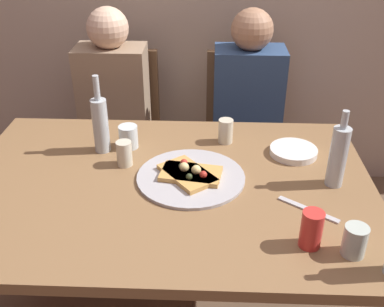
# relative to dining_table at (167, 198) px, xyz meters

# --- Properties ---
(dining_table) EXTENTS (1.52, 1.04, 0.72)m
(dining_table) POSITION_rel_dining_table_xyz_m (0.00, 0.00, 0.00)
(dining_table) COLOR olive
(dining_table) RESTS_ON ground_plane
(pizza_tray) EXTENTS (0.40, 0.40, 0.01)m
(pizza_tray) POSITION_rel_dining_table_xyz_m (0.09, 0.03, 0.07)
(pizza_tray) COLOR #ADADB2
(pizza_tray) RESTS_ON dining_table
(pizza_slice_last) EXTENTS (0.24, 0.16, 0.05)m
(pizza_slice_last) POSITION_rel_dining_table_xyz_m (0.09, 0.03, 0.09)
(pizza_slice_last) COLOR tan
(pizza_slice_last) RESTS_ON pizza_tray
(pizza_slice_extra) EXTENTS (0.24, 0.25, 0.05)m
(pizza_slice_extra) POSITION_rel_dining_table_xyz_m (0.07, 0.03, 0.09)
(pizza_slice_extra) COLOR tan
(pizza_slice_extra) RESTS_ON pizza_tray
(wine_bottle) EXTENTS (0.06, 0.06, 0.32)m
(wine_bottle) POSITION_rel_dining_table_xyz_m (-0.28, 0.23, 0.19)
(wine_bottle) COLOR #B2BCC1
(wine_bottle) RESTS_ON dining_table
(beer_bottle) EXTENTS (0.06, 0.06, 0.29)m
(beer_bottle) POSITION_rel_dining_table_xyz_m (0.61, 0.02, 0.19)
(beer_bottle) COLOR #B2BCC1
(beer_bottle) RESTS_ON dining_table
(tumbler_near) EXTENTS (0.06, 0.06, 0.10)m
(tumbler_near) POSITION_rel_dining_table_xyz_m (0.22, 0.32, 0.12)
(tumbler_near) COLOR beige
(tumbler_near) RESTS_ON dining_table
(tumbler_far) EXTENTS (0.08, 0.08, 0.10)m
(tumbler_far) POSITION_rel_dining_table_xyz_m (-0.18, 0.26, 0.12)
(tumbler_far) COLOR silver
(tumbler_far) RESTS_ON dining_table
(wine_glass) EXTENTS (0.06, 0.06, 0.10)m
(wine_glass) POSITION_rel_dining_table_xyz_m (-0.17, 0.12, 0.12)
(wine_glass) COLOR beige
(wine_glass) RESTS_ON dining_table
(short_glass) EXTENTS (0.07, 0.07, 0.10)m
(short_glass) POSITION_rel_dining_table_xyz_m (0.58, -0.36, 0.12)
(short_glass) COLOR #B7C6BC
(short_glass) RESTS_ON dining_table
(soda_can) EXTENTS (0.07, 0.07, 0.12)m
(soda_can) POSITION_rel_dining_table_xyz_m (0.46, -0.32, 0.13)
(soda_can) COLOR red
(soda_can) RESTS_ON dining_table
(plate_stack) EXTENTS (0.19, 0.19, 0.03)m
(plate_stack) POSITION_rel_dining_table_xyz_m (0.50, 0.23, 0.08)
(plate_stack) COLOR white
(plate_stack) RESTS_ON dining_table
(table_knife) EXTENTS (0.19, 0.15, 0.01)m
(table_knife) POSITION_rel_dining_table_xyz_m (0.49, -0.15, 0.07)
(table_knife) COLOR #B7B7BC
(table_knife) RESTS_ON dining_table
(chair_left) EXTENTS (0.44, 0.44, 0.90)m
(chair_left) POSITION_rel_dining_table_xyz_m (-0.36, 0.92, -0.14)
(chair_left) COLOR brown
(chair_left) RESTS_ON ground_plane
(chair_right) EXTENTS (0.44, 0.44, 0.90)m
(chair_right) POSITION_rel_dining_table_xyz_m (0.35, 0.92, -0.14)
(chair_right) COLOR brown
(chair_right) RESTS_ON ground_plane
(guest_in_sweater) EXTENTS (0.36, 0.56, 1.17)m
(guest_in_sweater) POSITION_rel_dining_table_xyz_m (-0.36, 0.77, -0.01)
(guest_in_sweater) COLOR #937A60
(guest_in_sweater) RESTS_ON ground_plane
(guest_in_beanie) EXTENTS (0.36, 0.56, 1.17)m
(guest_in_beanie) POSITION_rel_dining_table_xyz_m (0.35, 0.77, -0.01)
(guest_in_beanie) COLOR navy
(guest_in_beanie) RESTS_ON ground_plane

